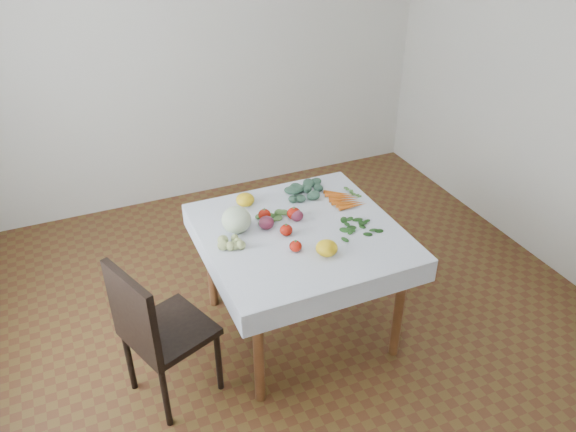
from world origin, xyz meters
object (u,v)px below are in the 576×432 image
cabbage (236,220)px  carrot_bunch (346,199)px  heirloom_back (245,200)px  chair (154,327)px  table (300,245)px

cabbage → carrot_bunch: 0.75m
heirloom_back → carrot_bunch: (0.60, -0.21, -0.03)m
cabbage → carrot_bunch: size_ratio=0.65×
chair → cabbage: 0.75m
table → carrot_bunch: bearing=25.1°
table → carrot_bunch: (0.40, 0.19, 0.12)m
carrot_bunch → heirloom_back: bearing=160.9°
table → chair: (-0.93, -0.21, -0.13)m
cabbage → heirloom_back: 0.30m
table → heirloom_back: size_ratio=8.65×
carrot_bunch → table: bearing=-154.9°
cabbage → carrot_bunch: (0.74, 0.05, -0.06)m
heirloom_back → carrot_bunch: bearing=-19.1°
chair → carrot_bunch: (1.33, 0.40, 0.25)m
cabbage → heirloom_back: size_ratio=1.49×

